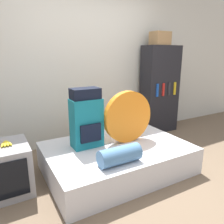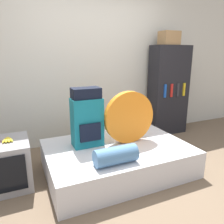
{
  "view_description": "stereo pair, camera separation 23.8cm",
  "coord_description": "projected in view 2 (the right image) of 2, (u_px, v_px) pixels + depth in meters",
  "views": [
    {
      "loc": [
        -1.38,
        -1.75,
        1.47
      ],
      "look_at": [
        -0.14,
        0.46,
        0.79
      ],
      "focal_mm": 35.0,
      "sensor_mm": 36.0,
      "label": 1
    },
    {
      "loc": [
        -1.17,
        -1.86,
        1.47
      ],
      "look_at": [
        -0.14,
        0.46,
        0.79
      ],
      "focal_mm": 35.0,
      "sensor_mm": 36.0,
      "label": 2
    }
  ],
  "objects": [
    {
      "name": "television",
      "position": [
        3.0,
        165.0,
        2.44
      ],
      "size": [
        0.57,
        0.57,
        0.53
      ],
      "color": "#939399",
      "rests_on": "ground_plane"
    },
    {
      "name": "tent_bag",
      "position": [
        129.0,
        117.0,
        2.81
      ],
      "size": [
        0.68,
        0.08,
        0.68
      ],
      "color": "orange",
      "rests_on": "bed"
    },
    {
      "name": "bed",
      "position": [
        117.0,
        158.0,
        2.82
      ],
      "size": [
        1.76,
        1.23,
        0.34
      ],
      "color": "silver",
      "rests_on": "ground_plane"
    },
    {
      "name": "sleeping_roll",
      "position": [
        116.0,
        155.0,
        2.29
      ],
      "size": [
        0.46,
        0.19,
        0.19
      ],
      "color": "teal",
      "rests_on": "bed"
    },
    {
      "name": "ground_plane",
      "position": [
        139.0,
        187.0,
        2.48
      ],
      "size": [
        16.0,
        16.0,
        0.0
      ],
      "primitive_type": "plane",
      "color": "brown"
    },
    {
      "name": "backpack",
      "position": [
        87.0,
        118.0,
        2.7
      ],
      "size": [
        0.37,
        0.26,
        0.74
      ],
      "color": "#14707F",
      "rests_on": "bed"
    },
    {
      "name": "cardboard_box",
      "position": [
        169.0,
        38.0,
        3.76
      ],
      "size": [
        0.32,
        0.24,
        0.23
      ],
      "color": "#99754C",
      "rests_on": "bookshelf"
    },
    {
      "name": "wall_back",
      "position": [
        90.0,
        64.0,
        3.59
      ],
      "size": [
        8.0,
        0.05,
        2.6
      ],
      "color": "silver",
      "rests_on": "ground_plane"
    },
    {
      "name": "bookshelf",
      "position": [
        168.0,
        91.0,
        4.04
      ],
      "size": [
        0.7,
        0.36,
        1.61
      ],
      "color": "black",
      "rests_on": "ground_plane"
    },
    {
      "name": "banana_bunch",
      "position": [
        8.0,
        140.0,
        2.41
      ],
      "size": [
        0.13,
        0.18,
        0.03
      ],
      "color": "yellow",
      "rests_on": "television"
    }
  ]
}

